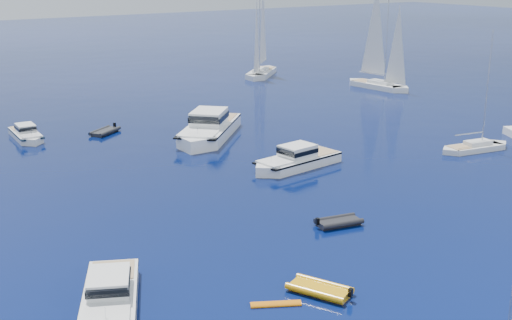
{
  "coord_description": "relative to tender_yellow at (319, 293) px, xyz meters",
  "views": [
    {
      "loc": [
        -33.97,
        -15.84,
        16.88
      ],
      "look_at": [
        -6.19,
        24.9,
        2.2
      ],
      "focal_mm": 46.48,
      "sensor_mm": 36.0,
      "label": 1
    }
  ],
  "objects": [
    {
      "name": "tender_grey_near",
      "position": [
        7.18,
        6.68,
        0.0
      ],
      "size": [
        3.52,
        2.43,
        0.95
      ],
      "primitive_type": null,
      "rotation": [
        0.0,
        0.0,
        4.51
      ],
      "color": "black",
      "rests_on": "ground"
    },
    {
      "name": "sailboat_sails_far",
      "position": [
        38.03,
        60.3,
        0.0
      ],
      "size": [
        10.95,
        10.4,
        17.62
      ],
      "primitive_type": null,
      "rotation": [
        0.0,
        0.0,
        2.31
      ],
      "color": "silver",
      "rests_on": "ground"
    },
    {
      "name": "motor_cruiser_distant",
      "position": [
        11.74,
        31.71,
        0.0
      ],
      "size": [
        12.45,
        12.48,
        3.54
      ],
      "primitive_type": null,
      "rotation": [
        0.0,
        0.0,
        2.36
      ],
      "color": "white",
      "rests_on": "ground"
    },
    {
      "name": "tender_grey_far",
      "position": [
        3.73,
        39.2,
        0.0
      ],
      "size": [
        4.12,
        3.66,
        0.95
      ],
      "primitive_type": null,
      "rotation": [
        0.0,
        0.0,
        2.16
      ],
      "color": "black",
      "rests_on": "ground"
    },
    {
      "name": "sailboat_centre",
      "position": [
        30.0,
        13.5,
        0.0
      ],
      "size": [
        8.12,
        3.42,
        11.59
      ],
      "primitive_type": null,
      "rotation": [
        0.0,
        0.0,
        4.53
      ],
      "color": "silver",
      "rests_on": "ground"
    },
    {
      "name": "motor_cruiser_horizon",
      "position": [
        -3.58,
        41.53,
        0.0
      ],
      "size": [
        2.56,
        7.36,
        1.91
      ],
      "primitive_type": null,
      "rotation": [
        0.0,
        0.0,
        3.1
      ],
      "color": "silver",
      "rests_on": "ground"
    },
    {
      "name": "kayak_orange",
      "position": [
        -2.68,
        0.28,
        0.0
      ],
      "size": [
        2.58,
        1.75,
        0.3
      ],
      "primitive_type": null,
      "rotation": [
        0.0,
        0.0,
        1.07
      ],
      "color": "orange",
      "rests_on": "ground"
    },
    {
      "name": "sailboat_sails_r",
      "position": [
        45.4,
        42.14,
        0.0
      ],
      "size": [
        3.98,
        11.31,
        16.28
      ],
      "primitive_type": null,
      "rotation": [
        0.0,
        0.0,
        3.24
      ],
      "color": "white",
      "rests_on": "ground"
    },
    {
      "name": "motor_cruiser_left",
      "position": [
        -9.86,
        4.73,
        0.0
      ],
      "size": [
        6.36,
        9.24,
        2.35
      ],
      "primitive_type": null,
      "rotation": [
        0.0,
        0.0,
        2.69
      ],
      "color": "silver",
      "rests_on": "ground"
    },
    {
      "name": "motor_cruiser_centre",
      "position": [
        12.8,
        18.74,
        0.0
      ],
      "size": [
        9.81,
        4.03,
        2.5
      ],
      "primitive_type": null,
      "rotation": [
        0.0,
        0.0,
        1.69
      ],
      "color": "white",
      "rests_on": "ground"
    },
    {
      "name": "tender_yellow",
      "position": [
        0.0,
        0.0,
        0.0
      ],
      "size": [
        3.24,
        4.02,
        0.95
      ],
      "primitive_type": null,
      "rotation": [
        0.0,
        0.0,
        0.43
      ],
      "color": "orange",
      "rests_on": "ground"
    }
  ]
}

